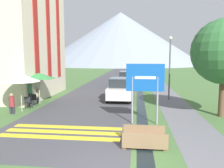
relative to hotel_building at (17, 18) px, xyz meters
name	(u,v)px	position (x,y,z in m)	size (l,w,h in m)	color
ground_plane	(129,86)	(9.39, 8.00, -6.78)	(160.00, 160.00, 0.00)	#476B38
road	(116,78)	(6.89, 18.00, -6.78)	(6.40, 60.00, 0.01)	#424247
footpath	(153,78)	(12.99, 18.00, -6.78)	(2.20, 60.00, 0.01)	slate
drainage_channel	(138,78)	(10.59, 18.00, -6.78)	(0.60, 60.00, 0.00)	black
crosswalk_marking	(63,132)	(6.89, -8.78, -6.78)	(5.44, 1.84, 0.01)	yellow
mountain_distant	(120,39)	(2.67, 84.35, 5.14)	(73.67, 73.67, 23.85)	gray
hotel_building	(17,18)	(0.00, 0.00, 0.00)	(5.96, 9.01, 12.68)	beige
road_sign	(145,84)	(10.70, -7.05, -4.68)	(1.93, 0.11, 3.12)	gray
footbridge	(144,140)	(10.59, -9.89, -6.56)	(1.70, 1.10, 0.65)	#846647
parked_car_near	(120,89)	(8.99, -0.99, -5.87)	(1.99, 3.84, 1.82)	silver
parked_car_far	(126,79)	(9.11, 7.11, -5.87)	(1.89, 4.29, 1.82)	black
cafe_chair_middle	(34,99)	(3.03, -3.64, -6.27)	(0.40, 0.40, 0.85)	#232328
cafe_chair_far_left	(37,95)	(2.51, -2.07, -6.27)	(0.40, 0.40, 0.85)	#232328
cafe_chair_near_right	(28,102)	(3.12, -4.70, -6.27)	(0.40, 0.40, 0.85)	#232328
cafe_umbrella_front_white	(20,78)	(3.02, -5.35, -4.61)	(2.42, 2.42, 2.42)	#B7B2A8
cafe_umbrella_middle_green	(39,76)	(3.08, -2.87, -4.70)	(2.37, 2.37, 2.30)	#B7B2A8
person_seated_near	(12,103)	(2.74, -5.97, -6.08)	(0.32, 0.32, 1.28)	#282833
person_standing_terrace	(30,92)	(2.82, -3.82, -5.76)	(0.32, 0.32, 1.76)	#282833
person_seated_far	(37,93)	(2.70, -2.51, -6.09)	(0.32, 0.32, 1.25)	#282833
streetlamp	(170,63)	(12.89, -0.33, -3.77)	(0.28, 0.28, 5.07)	#515156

